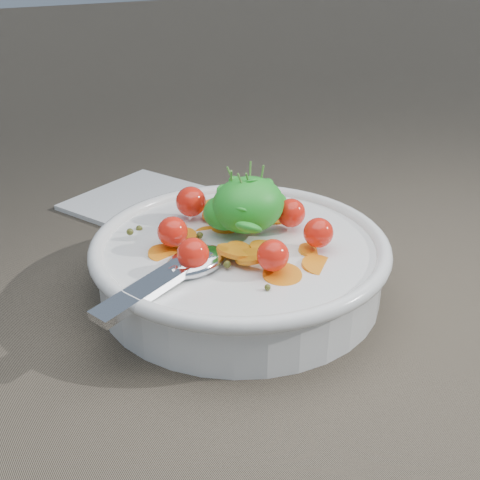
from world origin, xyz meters
TOP-DOWN VIEW (x-y plane):
  - ground at (0.00, 0.00)m, footprint 6.00×6.00m
  - bowl at (0.02, -0.02)m, footprint 0.32×0.30m
  - napkin at (0.03, 0.25)m, footprint 0.22×0.21m

SIDE VIEW (x-z plane):
  - ground at x=0.00m, z-range 0.00..0.00m
  - napkin at x=0.03m, z-range 0.00..0.01m
  - bowl at x=0.02m, z-range -0.03..0.10m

